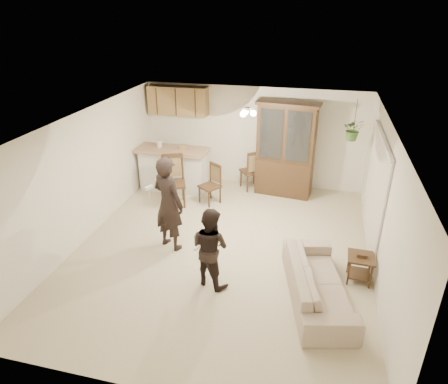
% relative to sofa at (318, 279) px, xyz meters
% --- Properties ---
extents(floor, '(6.50, 6.50, 0.00)m').
position_rel_sofa_xyz_m(floor, '(-1.81, 1.01, -0.37)').
color(floor, beige).
rests_on(floor, ground).
extents(ceiling, '(5.50, 6.50, 0.02)m').
position_rel_sofa_xyz_m(ceiling, '(-1.81, 1.01, 2.13)').
color(ceiling, silver).
rests_on(ceiling, wall_back).
extents(wall_back, '(5.50, 0.02, 2.50)m').
position_rel_sofa_xyz_m(wall_back, '(-1.81, 4.26, 0.88)').
color(wall_back, silver).
rests_on(wall_back, ground).
extents(wall_front, '(5.50, 0.02, 2.50)m').
position_rel_sofa_xyz_m(wall_front, '(-1.81, -2.24, 0.88)').
color(wall_front, silver).
rests_on(wall_front, ground).
extents(wall_left, '(0.02, 6.50, 2.50)m').
position_rel_sofa_xyz_m(wall_left, '(-4.56, 1.01, 0.88)').
color(wall_left, silver).
rests_on(wall_left, ground).
extents(wall_right, '(0.02, 6.50, 2.50)m').
position_rel_sofa_xyz_m(wall_right, '(0.94, 1.01, 0.88)').
color(wall_right, silver).
rests_on(wall_right, ground).
extents(breakfast_bar, '(1.60, 0.55, 1.00)m').
position_rel_sofa_xyz_m(breakfast_bar, '(-3.66, 3.36, 0.13)').
color(breakfast_bar, silver).
rests_on(breakfast_bar, floor).
extents(bar_top, '(1.75, 0.70, 0.08)m').
position_rel_sofa_xyz_m(bar_top, '(-3.66, 3.36, 0.68)').
color(bar_top, '#9D7B5E').
rests_on(bar_top, breakfast_bar).
extents(upper_cabinets, '(1.50, 0.34, 0.70)m').
position_rel_sofa_xyz_m(upper_cabinets, '(-3.71, 4.08, 1.73)').
color(upper_cabinets, olive).
rests_on(upper_cabinets, wall_back).
extents(vertical_blinds, '(0.06, 2.30, 2.10)m').
position_rel_sofa_xyz_m(vertical_blinds, '(0.90, 1.91, 0.73)').
color(vertical_blinds, beige).
rests_on(vertical_blinds, wall_right).
extents(ceiling_fixture, '(0.36, 0.36, 0.20)m').
position_rel_sofa_xyz_m(ceiling_fixture, '(-1.61, 2.21, 2.03)').
color(ceiling_fixture, '#FBE7BC').
rests_on(ceiling_fixture, ceiling).
extents(hanging_plant, '(0.43, 0.37, 0.48)m').
position_rel_sofa_xyz_m(hanging_plant, '(0.49, 3.41, 1.48)').
color(hanging_plant, '#285321').
rests_on(hanging_plant, ceiling).
extents(plant_cord, '(0.01, 0.01, 0.65)m').
position_rel_sofa_xyz_m(plant_cord, '(0.49, 3.41, 1.81)').
color(plant_cord, black).
rests_on(plant_cord, ceiling).
extents(sofa, '(1.15, 1.99, 0.73)m').
position_rel_sofa_xyz_m(sofa, '(0.00, 0.00, 0.00)').
color(sofa, beige).
rests_on(sofa, floor).
extents(adult, '(0.78, 0.66, 1.80)m').
position_rel_sofa_xyz_m(adult, '(-2.81, 0.88, 0.53)').
color(adult, black).
rests_on(adult, floor).
extents(child, '(0.80, 0.73, 1.35)m').
position_rel_sofa_xyz_m(child, '(-1.76, -0.02, 0.31)').
color(child, black).
rests_on(child, floor).
extents(china_hutch, '(1.50, 0.72, 2.28)m').
position_rel_sofa_xyz_m(china_hutch, '(-0.95, 3.81, 0.76)').
color(china_hutch, '#311E11').
rests_on(china_hutch, floor).
extents(side_table, '(0.46, 0.46, 0.54)m').
position_rel_sofa_xyz_m(side_table, '(0.68, 0.64, -0.11)').
color(side_table, '#311E11').
rests_on(side_table, floor).
extents(chair_bar, '(0.68, 0.68, 1.18)m').
position_rel_sofa_xyz_m(chair_bar, '(-3.36, 2.58, -0.03)').
color(chair_bar, '#311E11').
rests_on(chair_bar, floor).
extents(chair_hutch_left, '(0.58, 0.58, 0.95)m').
position_rel_sofa_xyz_m(chair_hutch_left, '(-2.58, 2.85, -0.10)').
color(chair_hutch_left, '#311E11').
rests_on(chair_hutch_left, floor).
extents(chair_hutch_right, '(0.65, 0.65, 1.04)m').
position_rel_sofa_xyz_m(chair_hutch_right, '(-1.78, 3.90, -0.07)').
color(chair_hutch_right, '#311E11').
rests_on(chair_hutch_right, floor).
extents(controller_adult, '(0.11, 0.17, 0.05)m').
position_rel_sofa_xyz_m(controller_adult, '(-2.99, 0.48, 1.05)').
color(controller_adult, silver).
rests_on(controller_adult, adult).
extents(controller_child, '(0.08, 0.13, 0.04)m').
position_rel_sofa_xyz_m(controller_child, '(-1.89, -0.32, 0.50)').
color(controller_child, silver).
rests_on(controller_child, child).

